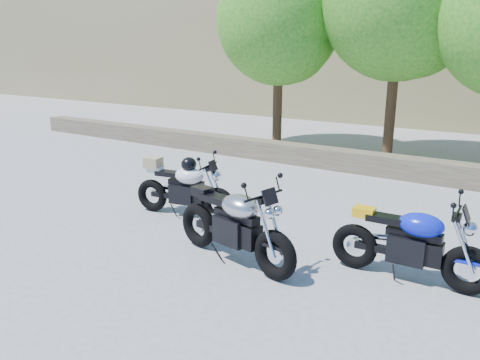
% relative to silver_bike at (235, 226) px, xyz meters
% --- Properties ---
extents(ground, '(90.00, 90.00, 0.00)m').
position_rel_silver_bike_xyz_m(ground, '(-1.01, 0.37, -0.54)').
color(ground, gray).
rests_on(ground, ground).
extents(stone_wall, '(22.00, 0.55, 0.50)m').
position_rel_silver_bike_xyz_m(stone_wall, '(-1.01, 5.87, -0.29)').
color(stone_wall, brown).
rests_on(stone_wall, ground).
extents(tree_decid_left, '(3.67, 3.67, 5.62)m').
position_rel_silver_bike_xyz_m(tree_decid_left, '(-3.40, 7.51, 3.10)').
color(tree_decid_left, '#382314').
rests_on(tree_decid_left, ground).
extents(tree_decid_mid, '(4.08, 4.08, 6.24)m').
position_rel_silver_bike_xyz_m(tree_decid_mid, '(-0.10, 7.91, 3.50)').
color(tree_decid_mid, '#382314').
rests_on(tree_decid_mid, ground).
extents(silver_bike, '(2.18, 0.76, 1.10)m').
position_rel_silver_bike_xyz_m(silver_bike, '(0.00, 0.00, 0.00)').
color(silver_bike, black).
rests_on(silver_bike, ground).
extents(white_bike, '(1.96, 0.64, 1.09)m').
position_rel_silver_bike_xyz_m(white_bike, '(-1.82, 1.08, -0.00)').
color(white_bike, black).
rests_on(white_bike, ground).
extents(blue_bike, '(2.02, 0.64, 1.01)m').
position_rel_silver_bike_xyz_m(blue_bike, '(2.17, 0.76, -0.04)').
color(blue_bike, black).
rests_on(blue_bike, ground).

